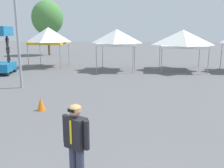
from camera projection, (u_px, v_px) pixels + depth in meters
The scene contains 7 objects.
canopy_tent_right_of_center at pixel (48, 36), 21.08m from camera, with size 2.97×2.97×3.42m.
canopy_tent_behind_right at pixel (117, 37), 19.20m from camera, with size 2.94×2.94×3.24m.
canopy_tent_behind_center at pixel (183, 39), 19.16m from camera, with size 3.59×3.59×3.19m.
scissor_lift at pixel (2, 59), 17.71m from camera, with size 1.87×2.55×3.42m.
person_foreground at pixel (76, 142), 4.64m from camera, with size 0.58×0.41×1.78m.
tree_behind_tents_center at pixel (47, 18), 31.04m from camera, with size 3.96×3.96×6.91m.
traffic_cone_near_barrier at pixel (41, 104), 9.66m from camera, with size 0.32×0.32×0.53m, color orange.
Camera 1 is at (0.82, -2.71, 3.09)m, focal length 39.10 mm.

